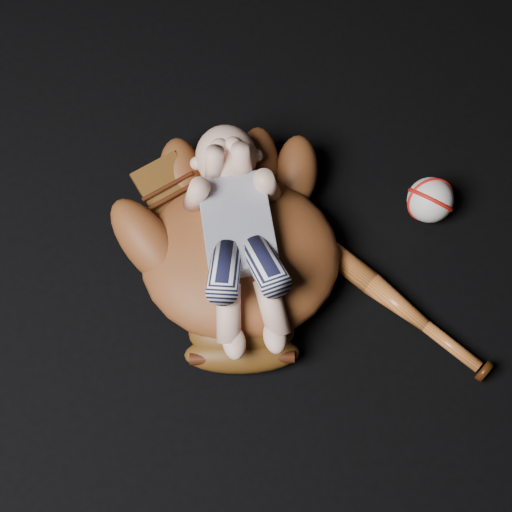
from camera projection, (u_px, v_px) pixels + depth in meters
name	position (u px, v px, depth m)	size (l,w,h in m)	color
baseball_glove	(240.00, 251.00, 1.16)	(0.41, 0.46, 0.15)	#5F2D14
newborn_baby	(240.00, 239.00, 1.11)	(0.18, 0.39, 0.16)	#DCA58E
baseball_bat	(383.00, 292.00, 1.19)	(0.04, 0.42, 0.04)	#B45822
baseball	(430.00, 200.00, 1.24)	(0.08, 0.08, 0.08)	white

